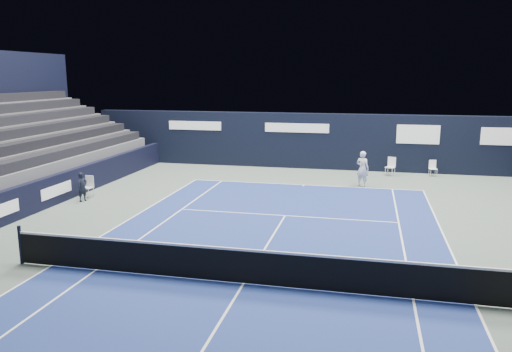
# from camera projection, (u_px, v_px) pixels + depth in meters

# --- Properties ---
(ground) EXTENTS (48.00, 48.00, 0.00)m
(ground) POSITION_uv_depth(u_px,v_px,m) (260.00, 257.00, 14.51)
(ground) COLOR #506055
(ground) RESTS_ON ground
(court_surface) EXTENTS (10.97, 23.77, 0.01)m
(court_surface) POSITION_uv_depth(u_px,v_px,m) (243.00, 284.00, 12.59)
(court_surface) COLOR navy
(court_surface) RESTS_ON ground
(folding_chair_back_a) EXTENTS (0.56, 0.58, 0.97)m
(folding_chair_back_a) POSITION_uv_depth(u_px,v_px,m) (391.00, 163.00, 26.19)
(folding_chair_back_a) COLOR white
(folding_chair_back_a) RESTS_ON ground
(folding_chair_back_b) EXTENTS (0.43, 0.42, 0.84)m
(folding_chair_back_b) POSITION_uv_depth(u_px,v_px,m) (433.00, 167.00, 26.04)
(folding_chair_back_b) COLOR white
(folding_chair_back_b) RESTS_ON ground
(line_judge_chair) EXTENTS (0.46, 0.45, 0.93)m
(line_judge_chair) POSITION_uv_depth(u_px,v_px,m) (88.00, 185.00, 21.52)
(line_judge_chair) COLOR silver
(line_judge_chair) RESTS_ON ground
(line_judge) EXTENTS (0.45, 0.53, 1.22)m
(line_judge) POSITION_uv_depth(u_px,v_px,m) (82.00, 187.00, 20.78)
(line_judge) COLOR black
(line_judge) RESTS_ON ground
(court_markings) EXTENTS (11.03, 23.83, 0.00)m
(court_markings) POSITION_uv_depth(u_px,v_px,m) (243.00, 284.00, 12.59)
(court_markings) COLOR white
(court_markings) RESTS_ON court_surface
(tennis_net) EXTENTS (12.90, 0.10, 1.10)m
(tennis_net) POSITION_uv_depth(u_px,v_px,m) (243.00, 265.00, 12.49)
(tennis_net) COLOR black
(tennis_net) RESTS_ON ground
(back_sponsor_wall) EXTENTS (26.00, 0.63, 3.10)m
(back_sponsor_wall) POSITION_uv_depth(u_px,v_px,m) (315.00, 141.00, 28.06)
(back_sponsor_wall) COLOR black
(back_sponsor_wall) RESTS_ON ground
(side_barrier_left) EXTENTS (0.33, 22.00, 1.20)m
(side_barrier_left) POSITION_uv_depth(u_px,v_px,m) (53.00, 190.00, 20.24)
(side_barrier_left) COLOR black
(side_barrier_left) RESTS_ON ground
(tennis_player) EXTENTS (0.73, 0.92, 1.70)m
(tennis_player) POSITION_uv_depth(u_px,v_px,m) (362.00, 169.00, 23.54)
(tennis_player) COLOR silver
(tennis_player) RESTS_ON ground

